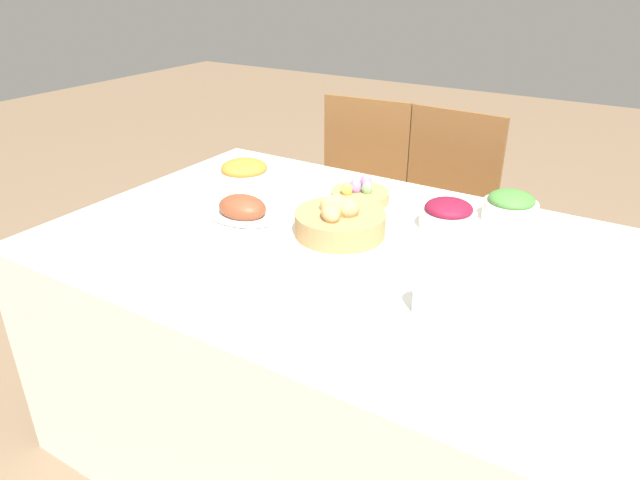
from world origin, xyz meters
name	(u,v)px	position (x,y,z in m)	size (l,w,h in m)	color
ground_plane	(335,439)	(0.00, 0.00, 0.00)	(12.00, 12.00, 0.00)	#7F664C
dining_table	(337,350)	(0.00, 0.00, 0.38)	(1.66, 1.12, 0.76)	silver
chair_far_left	(354,197)	(-0.44, 0.91, 0.49)	(0.45, 0.45, 0.93)	brown
chair_far_center	(437,216)	(-0.03, 0.91, 0.49)	(0.45, 0.45, 0.93)	brown
bread_basket	(340,220)	(-0.03, 0.05, 0.80)	(0.27, 0.27, 0.11)	#AD8451
egg_basket	(360,194)	(-0.10, 0.31, 0.78)	(0.20, 0.20, 0.08)	#AD8451
ham_platter	(242,209)	(-0.35, 0.00, 0.78)	(0.25, 0.17, 0.08)	white
carrot_bowl	(244,174)	(-0.51, 0.21, 0.80)	(0.19, 0.19, 0.10)	white
green_salad_bowl	(510,207)	(0.37, 0.41, 0.80)	(0.16, 0.16, 0.10)	white
beet_salad_bowl	(448,215)	(0.23, 0.26, 0.80)	(0.17, 0.17, 0.09)	white
dinner_plate	(289,309)	(0.08, -0.37, 0.76)	(0.27, 0.27, 0.01)	white
fork	(234,291)	(-0.08, -0.37, 0.76)	(0.01, 0.17, 0.00)	silver
knife	(350,331)	(0.24, -0.37, 0.76)	(0.01, 0.17, 0.00)	silver
spoon	(362,336)	(0.27, -0.37, 0.76)	(0.01, 0.17, 0.00)	silver
drinking_cup	(429,296)	(0.35, -0.20, 0.80)	(0.08, 0.08, 0.09)	silver
butter_dish	(258,246)	(-0.16, -0.17, 0.77)	(0.11, 0.07, 0.03)	white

